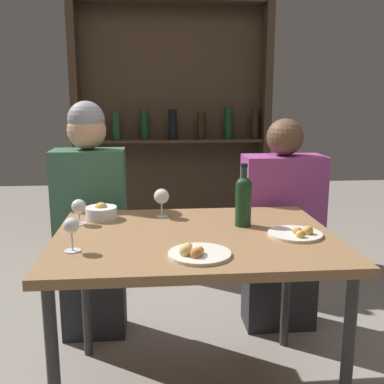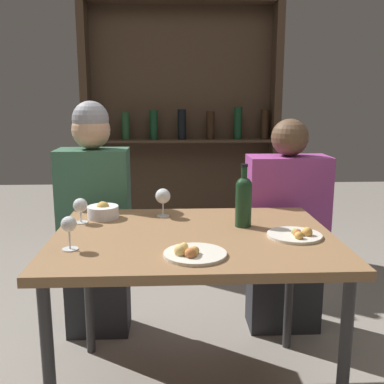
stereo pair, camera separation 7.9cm
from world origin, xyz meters
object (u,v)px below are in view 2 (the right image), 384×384
object	(u,v)px
food_plate_1	(296,235)
wine_glass_2	(163,197)
wine_glass_0	(80,206)
seated_person_right	(285,234)
food_plate_0	(192,253)
snack_bowl	(103,211)
seated_person_left	(95,224)
wine_bottle	(244,199)
wine_glass_1	(69,226)

from	to	relation	value
food_plate_1	wine_glass_2	bearing A→B (deg)	147.42
wine_glass_0	seated_person_right	distance (m)	1.14
food_plate_0	food_plate_1	bearing A→B (deg)	25.40
snack_bowl	seated_person_left	bearing A→B (deg)	106.29
wine_bottle	food_plate_1	distance (m)	0.27
wine_glass_2	seated_person_right	bearing A→B (deg)	24.67
food_plate_1	wine_glass_1	bearing A→B (deg)	-172.84
wine_glass_1	wine_glass_2	distance (m)	0.56
wine_glass_0	seated_person_left	size ratio (longest dim) A/B	0.09
snack_bowl	wine_bottle	bearing A→B (deg)	-14.63
wine_glass_1	seated_person_right	bearing A→B (deg)	37.16
wine_bottle	seated_person_right	world-z (taller)	seated_person_right
food_plate_0	seated_person_right	world-z (taller)	seated_person_right
food_plate_0	food_plate_1	xyz separation A→B (m)	(0.43, 0.20, -0.00)
snack_bowl	seated_person_left	distance (m)	0.37
wine_glass_0	seated_person_left	distance (m)	0.45
food_plate_1	seated_person_left	world-z (taller)	seated_person_left
wine_glass_1	wine_glass_2	size ratio (longest dim) A/B	0.94
wine_bottle	wine_glass_1	world-z (taller)	wine_bottle
wine_bottle	wine_glass_2	xyz separation A→B (m)	(-0.35, 0.18, -0.03)
food_plate_0	seated_person_left	xyz separation A→B (m)	(-0.49, 0.85, -0.13)
food_plate_1	seated_person_right	size ratio (longest dim) A/B	0.19
wine_glass_1	seated_person_left	size ratio (longest dim) A/B	0.10
wine_glass_1	snack_bowl	distance (m)	0.45
seated_person_left	seated_person_right	world-z (taller)	seated_person_left
wine_glass_0	seated_person_right	size ratio (longest dim) A/B	0.10
seated_person_left	seated_person_right	distance (m)	1.05
wine_glass_2	seated_person_right	distance (m)	0.79
wine_bottle	seated_person_left	bearing A→B (deg)	146.11
wine_bottle	food_plate_0	xyz separation A→B (m)	(-0.24, -0.37, -0.11)
food_plate_0	seated_person_right	distance (m)	1.04
wine_glass_2	wine_glass_1	bearing A→B (deg)	-126.44
seated_person_right	wine_glass_0	bearing A→B (deg)	-158.92
food_plate_1	seated_person_left	distance (m)	1.13
wine_glass_1	seated_person_right	size ratio (longest dim) A/B	0.11
wine_glass_0	seated_person_left	world-z (taller)	seated_person_left
seated_person_right	snack_bowl	bearing A→B (deg)	-161.27
wine_glass_0	wine_glass_1	world-z (taller)	wine_glass_1
wine_glass_1	food_plate_1	bearing A→B (deg)	7.16
wine_bottle	wine_glass_2	size ratio (longest dim) A/B	2.03
wine_glass_2	snack_bowl	xyz separation A→B (m)	(-0.28, -0.01, -0.06)
food_plate_0	seated_person_right	size ratio (longest dim) A/B	0.19
food_plate_1	seated_person_right	world-z (taller)	seated_person_right
wine_bottle	wine_glass_2	distance (m)	0.39
food_plate_1	snack_bowl	size ratio (longest dim) A/B	1.53
food_plate_1	snack_bowl	distance (m)	0.88
wine_glass_0	food_plate_0	xyz separation A→B (m)	(0.48, -0.46, -0.06)
wine_glass_2	food_plate_1	bearing A→B (deg)	-32.58
wine_glass_0	food_plate_0	size ratio (longest dim) A/B	0.50
food_plate_0	snack_bowl	size ratio (longest dim) A/B	1.57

